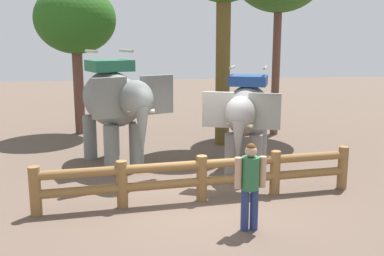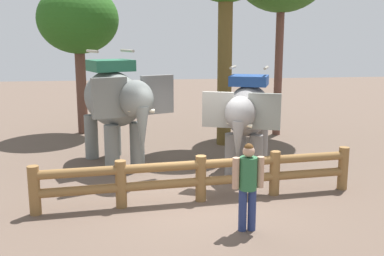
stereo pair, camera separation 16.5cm
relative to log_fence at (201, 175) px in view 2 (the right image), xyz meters
name	(u,v)px [view 2 (the right image)]	position (x,y,z in m)	size (l,w,h in m)	color
ground_plane	(200,199)	(0.00, 0.08, -0.61)	(60.00, 60.00, 0.00)	brown
log_fence	(201,175)	(0.00, 0.00, 0.00)	(7.34, 0.88, 1.05)	olive
elephant_near_left	(115,102)	(-1.95, 3.17, 1.25)	(2.85, 3.93, 3.31)	slate
elephant_center	(247,114)	(1.60, 2.09, 1.01)	(2.49, 3.42, 2.88)	gray
tourist_woman_in_black	(248,181)	(0.62, -1.70, 0.39)	(0.61, 0.33, 1.71)	navy
tree_back_center	(78,21)	(-3.34, 7.96, 3.64)	(2.99, 2.99, 5.57)	brown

